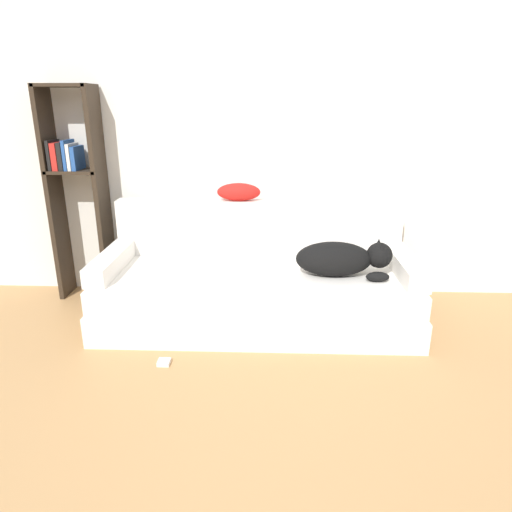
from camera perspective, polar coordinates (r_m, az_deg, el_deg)
ground_plane at (r=2.09m, az=-0.01°, el=-28.98°), size 20.00×20.00×0.00m
wall_back at (r=3.71m, az=1.42°, el=15.62°), size 7.96×0.06×2.70m
couch at (r=3.36m, az=0.06°, el=-5.11°), size 2.25×0.93×0.39m
couch_backrest at (r=3.59m, az=0.30°, el=3.53°), size 2.21×0.15×0.43m
couch_arm_left at (r=3.46m, az=-17.61°, el=-0.66°), size 0.15×0.74×0.13m
couch_arm_right at (r=3.39m, az=18.11°, el=-1.11°), size 0.15×0.74×0.13m
dog at (r=3.22m, az=10.66°, el=-0.32°), size 0.67×0.27×0.26m
laptop at (r=3.24m, az=-0.18°, el=-2.05°), size 0.40×0.30×0.02m
throw_pillow at (r=3.53m, az=-2.18°, el=8.00°), size 0.33×0.14×0.14m
bookshelf at (r=3.89m, az=-21.65°, el=8.56°), size 0.42×0.26×1.68m
power_adapter at (r=2.97m, az=-11.44°, el=-12.89°), size 0.08×0.08×0.03m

